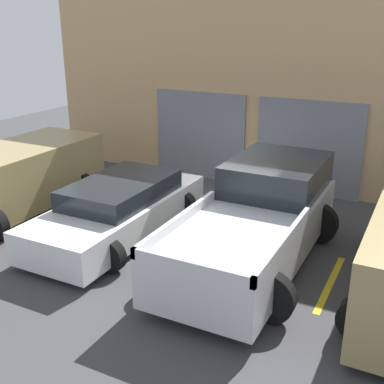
{
  "coord_description": "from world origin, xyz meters",
  "views": [
    {
      "loc": [
        4.34,
        -9.57,
        4.54
      ],
      "look_at": [
        0.0,
        -1.1,
        1.1
      ],
      "focal_mm": 45.0,
      "sensor_mm": 36.0,
      "label": 1
    }
  ],
  "objects": [
    {
      "name": "van_right",
      "position": [
        -4.63,
        -1.59,
        0.87
      ],
      "size": [
        2.37,
        4.67,
        1.6
      ],
      "color": "#9E8956",
      "rests_on": "ground"
    },
    {
      "name": "shophouse_building",
      "position": [
        -0.0,
        3.29,
        2.93
      ],
      "size": [
        13.64,
        0.68,
        5.95
      ],
      "color": "tan",
      "rests_on": "ground"
    },
    {
      "name": "ground_plane",
      "position": [
        0.0,
        0.0,
        0.0
      ],
      "size": [
        28.0,
        28.0,
        0.0
      ],
      "primitive_type": "plane",
      "color": "#3D3D3F"
    },
    {
      "name": "sedan_white",
      "position": [
        -1.54,
        -1.57,
        0.6
      ],
      "size": [
        2.26,
        4.74,
        1.24
      ],
      "color": "white",
      "rests_on": "ground"
    },
    {
      "name": "parking_stripe_centre",
      "position": [
        -0.0,
        -1.6,
        0.0
      ],
      "size": [
        0.12,
        2.2,
        0.01
      ],
      "primitive_type": "cube",
      "color": "gold",
      "rests_on": "ground"
    },
    {
      "name": "pickup_truck",
      "position": [
        1.54,
        -1.28,
        0.84
      ],
      "size": [
        2.64,
        5.22,
        1.78
      ],
      "color": "silver",
      "rests_on": "ground"
    },
    {
      "name": "parking_stripe_left",
      "position": [
        -3.09,
        -1.6,
        0.0
      ],
      "size": [
        0.12,
        2.2,
        0.01
      ],
      "primitive_type": "cube",
      "color": "gold",
      "rests_on": "ground"
    },
    {
      "name": "parking_stripe_right",
      "position": [
        3.09,
        -1.6,
        0.0
      ],
      "size": [
        0.12,
        2.2,
        0.01
      ],
      "primitive_type": "cube",
      "color": "gold",
      "rests_on": "ground"
    }
  ]
}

